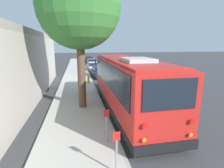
# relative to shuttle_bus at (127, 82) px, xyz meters

# --- Properties ---
(ground_plane) EXTENTS (160.00, 160.00, 0.00)m
(ground_plane) POSITION_rel_shuttle_bus_xyz_m (0.16, -0.40, -1.75)
(ground_plane) COLOR #3D3D3F
(sidewalk_slab) EXTENTS (80.00, 3.15, 0.15)m
(sidewalk_slab) POSITION_rel_shuttle_bus_xyz_m (0.16, 3.04, -1.68)
(sidewalk_slab) COLOR beige
(sidewalk_slab) RESTS_ON ground
(curb_strip) EXTENTS (80.00, 0.14, 0.15)m
(curb_strip) POSITION_rel_shuttle_bus_xyz_m (0.16, 1.39, -1.68)
(curb_strip) COLOR #AAA69D
(curb_strip) RESTS_ON ground
(shuttle_bus) EXTENTS (10.05, 2.67, 3.28)m
(shuttle_bus) POSITION_rel_shuttle_bus_xyz_m (0.00, 0.00, 0.00)
(shuttle_bus) COLOR red
(shuttle_bus) RESTS_ON ground
(parked_sedan_navy) EXTENTS (4.27, 1.99, 1.30)m
(parked_sedan_navy) POSITION_rel_shuttle_bus_xyz_m (11.51, 0.26, -1.15)
(parked_sedan_navy) COLOR #19234C
(parked_sedan_navy) RESTS_ON ground
(parked_sedan_white) EXTENTS (4.63, 1.97, 1.29)m
(parked_sedan_white) POSITION_rel_shuttle_bus_xyz_m (17.25, 0.40, -1.15)
(parked_sedan_white) COLOR silver
(parked_sedan_white) RESTS_ON ground
(parked_sedan_gray) EXTENTS (4.50, 1.79, 1.30)m
(parked_sedan_gray) POSITION_rel_shuttle_bus_xyz_m (23.87, 0.16, -1.15)
(parked_sedan_gray) COLOR slate
(parked_sedan_gray) RESTS_ON ground
(parked_sedan_black) EXTENTS (4.30, 1.77, 1.27)m
(parked_sedan_black) POSITION_rel_shuttle_bus_xyz_m (30.53, 0.19, -1.17)
(parked_sedan_black) COLOR black
(parked_sedan_black) RESTS_ON ground
(street_tree) EXTENTS (4.64, 4.64, 8.79)m
(street_tree) POSITION_rel_shuttle_bus_xyz_m (0.74, 2.63, 4.47)
(street_tree) COLOR brown
(street_tree) RESTS_ON sidewalk_slab
(sign_post_near) EXTENTS (0.06, 0.22, 1.33)m
(sign_post_near) POSITION_rel_shuttle_bus_xyz_m (-5.39, 1.83, -0.91)
(sign_post_near) COLOR gray
(sign_post_near) RESTS_ON sidewalk_slab
(sign_post_far) EXTENTS (0.06, 0.22, 1.34)m
(sign_post_far) POSITION_rel_shuttle_bus_xyz_m (-3.63, 1.83, -0.91)
(sign_post_far) COLOR gray
(sign_post_far) RESTS_ON sidewalk_slab
(fire_hydrant) EXTENTS (0.22, 0.22, 0.81)m
(fire_hydrant) POSITION_rel_shuttle_bus_xyz_m (6.93, 1.87, -1.20)
(fire_hydrant) COLOR gold
(fire_hydrant) RESTS_ON sidewalk_slab
(lane_stripe_mid) EXTENTS (2.40, 0.14, 0.01)m
(lane_stripe_mid) POSITION_rel_shuttle_bus_xyz_m (-1.00, -3.26, -1.75)
(lane_stripe_mid) COLOR silver
(lane_stripe_mid) RESTS_ON ground
(lane_stripe_ahead) EXTENTS (2.40, 0.14, 0.01)m
(lane_stripe_ahead) POSITION_rel_shuttle_bus_xyz_m (5.00, -3.26, -1.75)
(lane_stripe_ahead) COLOR silver
(lane_stripe_ahead) RESTS_ON ground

